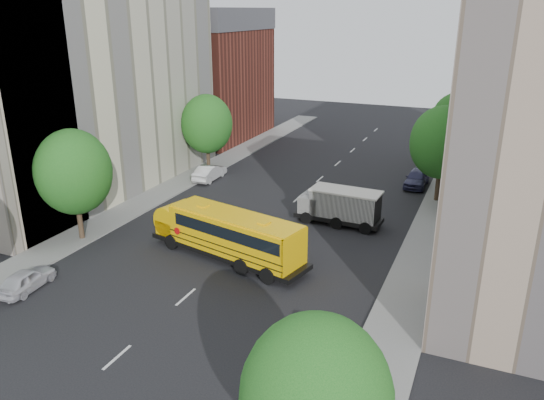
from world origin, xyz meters
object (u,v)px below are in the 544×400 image
Objects in this scene: parked_car_5 at (438,155)px; parked_car_1 at (210,172)px; street_tree_4 at (442,143)px; street_tree_2 at (207,124)px; street_tree_5 at (456,120)px; parked_car_3 at (315,358)px; street_tree_3 at (316,398)px; street_tree_1 at (74,172)px; safari_truck at (340,206)px; parked_car_4 at (417,178)px; parked_car_0 at (26,280)px; school_bus at (226,232)px.

parked_car_1 is at bearing -146.53° from parked_car_5.
street_tree_4 is 1.84× the size of parked_car_1.
street_tree_5 is (22.00, 12.00, -0.12)m from street_tree_2.
street_tree_3 is at bearing -77.69° from parked_car_3.
street_tree_2 is at bearing 90.00° from street_tree_1.
street_tree_1 is 26.08m from street_tree_3.
street_tree_5 is 21.27m from safari_truck.
safari_truck reaches higher than parked_car_5.
street_tree_2 is 20.51m from parked_car_4.
street_tree_1 reaches higher than parked_car_0.
parked_car_5 reaches higher than parked_car_0.
school_bus is at bearing -57.05° from street_tree_2.
parked_car_0 is 0.86× the size of parked_car_3.
safari_truck is 1.49× the size of parked_car_1.
street_tree_4 is at bearing -175.59° from parked_car_1.
street_tree_3 is 19.29m from school_bus.
parked_car_4 reaches higher than parked_car_5.
street_tree_1 is 1.05× the size of street_tree_5.
street_tree_1 is 29.52m from parked_car_4.
parked_car_4 reaches higher than parked_car_1.
parked_car_4 reaches higher than parked_car_0.
street_tree_5 reaches higher than school_bus.
street_tree_2 is at bearing -152.79° from parked_car_5.
street_tree_3 is at bearing 122.88° from parked_car_1.
school_bus is at bearing 126.12° from street_tree_3.
parked_car_3 is (19.80, -7.26, -4.31)m from street_tree_1.
street_tree_5 is (-0.00, 12.00, -0.37)m from street_tree_4.
street_tree_4 reaches higher than safari_truck.
street_tree_1 is at bearing -140.71° from street_tree_4.
street_tree_5 is at bearing 90.00° from street_tree_3.
parked_car_1 is (-9.34, 14.32, -1.09)m from school_bus.
street_tree_5 is at bearing 28.61° from street_tree_2.
school_bus is (-11.26, 15.43, -2.64)m from street_tree_3.
safari_truck is (-6.12, -8.11, -3.62)m from street_tree_4.
parked_car_4 is at bearing 78.98° from school_bus.
parked_car_5 is (20.60, 30.65, -4.22)m from street_tree_1.
parked_car_1 reaches higher than parked_car_0.
safari_truck is 12.26m from parked_car_4.
parked_car_5 is at bearing 85.95° from parked_car_4.
parked_car_5 is at bearing 84.64° from school_bus.
street_tree_3 is at bearing -72.63° from safari_truck.
parked_car_5 is at bearing 155.19° from street_tree_5.
street_tree_4 is 12.01m from street_tree_5.
parked_car_0 is at bearing -120.58° from parked_car_5.
street_tree_5 reaches higher than parked_car_5.
parked_car_5 is (0.80, 9.16, -0.04)m from parked_car_4.
street_tree_4 is at bearing 79.24° from parked_car_3.
safari_truck is at bearing -106.93° from street_tree_5.
street_tree_4 is (0.00, 32.00, 0.62)m from street_tree_3.
parked_car_1 is (-20.60, -14.25, -3.98)m from street_tree_5.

